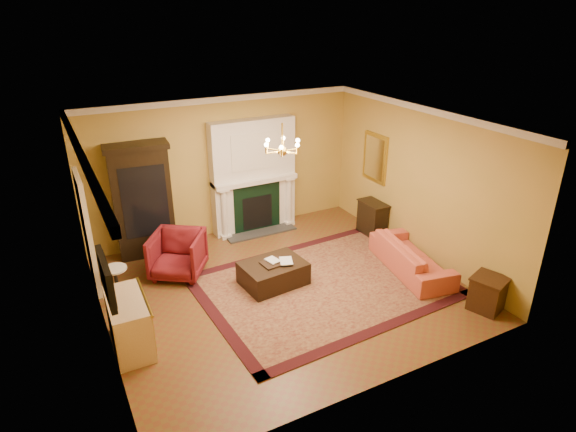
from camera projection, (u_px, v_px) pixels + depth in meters
floor at (283, 288)px, 8.68m from camera, size 6.00×5.50×0.02m
ceiling at (282, 122)px, 7.46m from camera, size 6.00×5.50×0.02m
wall_back at (224, 167)px, 10.31m from camera, size 6.00×0.02×3.00m
wall_front at (386, 291)px, 5.84m from camera, size 6.00×0.02×3.00m
wall_left at (93, 251)px, 6.79m from camera, size 0.02×5.50×3.00m
wall_right at (420, 183)px, 9.35m from camera, size 0.02×5.50×3.00m
fireplace at (254, 178)px, 10.54m from camera, size 1.90×0.70×2.50m
crown_molding at (257, 115)px, 8.27m from camera, size 6.00×5.50×0.12m
doorway at (88, 233)px, 8.38m from camera, size 0.08×1.05×2.10m
tv_panel at (106, 278)px, 6.40m from camera, size 0.09×0.95×0.58m
gilt_mirror at (375, 158)px, 10.41m from camera, size 0.06×0.76×1.05m
chandelier at (282, 148)px, 7.63m from camera, size 0.63×0.55×0.53m
oriental_rug at (323, 285)px, 8.74m from camera, size 4.45×3.42×0.02m
china_cabinet at (143, 203)px, 9.47m from camera, size 1.15×0.60×2.20m
wingback_armchair at (177, 253)px, 8.92m from camera, size 1.23×1.21×0.93m
pedestal_table at (117, 284)px, 8.03m from camera, size 0.40×0.40×0.72m
commode at (129, 323)px, 7.04m from camera, size 0.54×1.10×0.81m
coral_sofa at (412, 252)px, 9.10m from camera, size 0.95×2.08×0.78m
end_table at (487, 294)px, 7.98m from camera, size 0.62×0.62×0.56m
console_table at (372, 219)px, 10.60m from camera, size 0.37×0.65×0.72m
leather_ottoman at (273, 273)px, 8.72m from camera, size 1.18×0.91×0.41m
ottoman_tray at (273, 263)px, 8.61m from camera, size 0.46×0.38×0.03m
book_a at (268, 256)px, 8.54m from camera, size 0.20×0.07×0.26m
book_b at (280, 254)px, 8.56m from camera, size 0.22×0.10×0.31m
topiary_left at (223, 172)px, 10.09m from camera, size 0.16×0.16×0.43m
topiary_right at (285, 163)px, 10.72m from camera, size 0.15×0.15×0.40m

